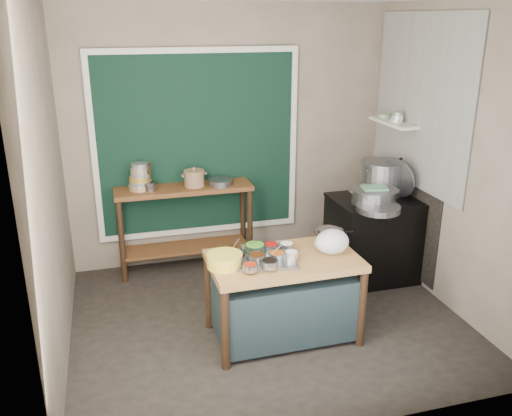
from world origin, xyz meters
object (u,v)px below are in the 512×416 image
object	(u,v)px
ceramic_crock	(194,179)
stock_pot	(382,178)
steamer	(374,196)
prep_table	(283,297)
utensil_cup	(150,186)
back_counter	(186,228)
condiment_tray	(262,259)
stove_block	(375,239)
saucepan	(328,235)
yellow_basin	(225,260)

from	to	relation	value
ceramic_crock	stock_pot	xyz separation A→B (m)	(1.88, -0.59, 0.03)
steamer	ceramic_crock	bearing A→B (deg)	153.44
prep_table	utensil_cup	distance (m)	1.92
prep_table	ceramic_crock	bearing A→B (deg)	106.53
utensil_cup	steamer	xyz separation A→B (m)	(2.14, -0.82, -0.04)
back_counter	condiment_tray	bearing A→B (deg)	-75.53
utensil_cup	steamer	distance (m)	2.29
stove_block	stock_pot	xyz separation A→B (m)	(0.09, 0.12, 0.63)
condiment_tray	ceramic_crock	xyz separation A→B (m)	(-0.30, 1.57, 0.26)
prep_table	saucepan	world-z (taller)	saucepan
condiment_tray	back_counter	bearing A→B (deg)	104.47
stove_block	utensil_cup	bearing A→B (deg)	162.78
prep_table	stove_block	size ratio (longest dim) A/B	1.39
back_counter	stock_pot	size ratio (longest dim) A/B	3.16
steamer	saucepan	bearing A→B (deg)	-144.37
stove_block	stock_pot	distance (m)	0.65
back_counter	saucepan	bearing A→B (deg)	-50.87
ceramic_crock	saucepan	bearing A→B (deg)	-53.60
stove_block	steamer	size ratio (longest dim) A/B	1.90
condiment_tray	saucepan	world-z (taller)	saucepan
prep_table	stove_block	world-z (taller)	stove_block
utensil_cup	stove_block	bearing A→B (deg)	-17.22
prep_table	steamer	size ratio (longest dim) A/B	2.63
utensil_cup	ceramic_crock	size ratio (longest dim) A/B	0.66
prep_table	condiment_tray	world-z (taller)	condiment_tray
stock_pot	saucepan	bearing A→B (deg)	-140.52
condiment_tray	steamer	xyz separation A→B (m)	(1.38, 0.74, 0.19)
prep_table	stock_pot	size ratio (longest dim) A/B	2.73
saucepan	utensil_cup	xyz separation A→B (m)	(-1.45, 1.31, 0.19)
back_counter	saucepan	xyz separation A→B (m)	(1.10, -1.35, 0.33)
stock_pot	stove_block	bearing A→B (deg)	-127.21
stove_block	yellow_basin	bearing A→B (deg)	-153.96
stove_block	ceramic_crock	size ratio (longest dim) A/B	3.92
utensil_cup	stock_pot	xyz separation A→B (m)	(2.34, -0.58, 0.06)
condiment_tray	yellow_basin	world-z (taller)	yellow_basin
saucepan	utensil_cup	distance (m)	1.97
yellow_basin	saucepan	size ratio (longest dim) A/B	1.36
condiment_tray	steamer	size ratio (longest dim) A/B	1.17
saucepan	ceramic_crock	bearing A→B (deg)	128.56
back_counter	stock_pot	bearing A→B (deg)	-17.00
back_counter	condiment_tray	distance (m)	1.67
stove_block	saucepan	bearing A→B (deg)	-142.50
saucepan	prep_table	bearing A→B (deg)	-152.67
back_counter	utensil_cup	distance (m)	0.63
back_counter	condiment_tray	size ratio (longest dim) A/B	2.60
prep_table	condiment_tray	distance (m)	0.43
stove_block	steamer	world-z (taller)	steamer
prep_table	yellow_basin	distance (m)	0.67
prep_table	condiment_tray	size ratio (longest dim) A/B	2.24
prep_table	stock_pot	xyz separation A→B (m)	(1.39, 0.97, 0.68)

